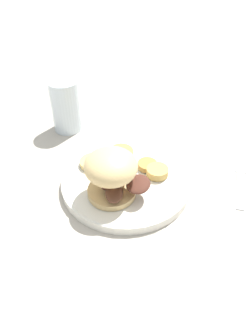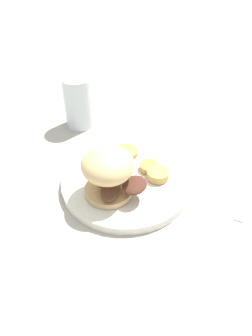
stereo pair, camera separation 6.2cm
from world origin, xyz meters
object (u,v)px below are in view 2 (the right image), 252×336
(sandwich, at_px, (110,172))
(fork, at_px, (245,189))
(drinking_glass, at_px, (78,102))
(dinner_plate, at_px, (126,181))

(sandwich, height_order, fork, sandwich)
(sandwich, bearing_deg, drinking_glass, 146.47)
(drinking_glass, bearing_deg, fork, 4.26)
(dinner_plate, distance_m, fork, 0.24)
(dinner_plate, bearing_deg, drinking_glass, 155.85)
(dinner_plate, distance_m, drinking_glass, 0.25)
(sandwich, xyz_separation_m, fork, (0.19, 0.18, -0.07))
(dinner_plate, height_order, fork, dinner_plate)
(dinner_plate, xyz_separation_m, fork, (0.19, 0.13, -0.01))
(dinner_plate, relative_size, fork, 1.55)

